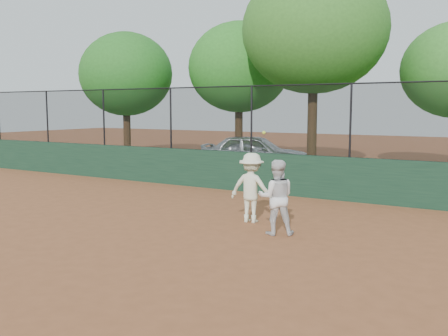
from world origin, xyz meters
The scene contains 10 objects.
ground centered at (0.00, 0.00, 0.00)m, with size 80.00×80.00×0.00m, color brown.
back_wall centered at (0.00, 6.00, 0.60)m, with size 26.00×0.20×1.20m, color #1B3C27.
grass_strip centered at (0.00, 12.00, 0.00)m, with size 36.00×12.00×0.01m, color #2D561B.
parked_car centered at (-2.73, 10.57, 0.74)m, with size 1.75×4.36×1.49m, color silver.
player_second centered at (2.32, 1.69, 0.76)m, with size 0.74×0.57×1.51m, color silver.
player_main centered at (1.39, 2.41, 0.77)m, with size 1.04×0.65×2.06m.
fence_assembly centered at (-0.03, 6.00, 2.24)m, with size 26.00×0.06×2.00m.
tree_0 centered at (-10.08, 11.24, 4.14)m, with size 4.63×4.21×6.15m.
tree_1 centered at (-4.63, 12.66, 4.34)m, with size 4.70×4.27×6.38m.
tree_2 centered at (-0.36, 10.71, 5.41)m, with size 5.48×4.98×7.78m.
Camera 1 is at (6.44, -7.29, 2.53)m, focal length 40.00 mm.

